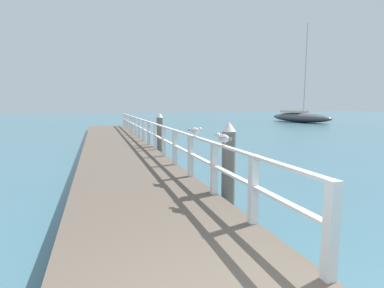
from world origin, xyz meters
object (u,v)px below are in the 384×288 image
(dock_piling_far, at_px, (160,134))
(boat_0, at_px, (300,117))
(seagull_background, at_px, (195,130))
(dock_piling_near, at_px, (228,165))
(seagull_foreground, at_px, (223,138))

(dock_piling_far, distance_m, boat_0, 28.37)
(seagull_background, bearing_deg, dock_piling_near, 83.89)
(dock_piling_far, bearing_deg, boat_0, 41.07)
(seagull_foreground, distance_m, seagull_background, 1.65)
(seagull_foreground, bearing_deg, seagull_background, 76.40)
(dock_piling_near, relative_size, boat_0, 0.15)
(seagull_foreground, height_order, seagull_background, same)
(dock_piling_near, bearing_deg, boat_0, 50.21)
(seagull_foreground, relative_size, seagull_background, 1.05)
(boat_0, bearing_deg, seagull_foreground, 40.99)
(seagull_foreground, bearing_deg, dock_piling_near, 43.75)
(dock_piling_far, xyz_separation_m, seagull_background, (-0.38, -5.97, 0.64))
(dock_piling_far, distance_m, seagull_foreground, 7.66)
(dock_piling_far, relative_size, seagull_foreground, 3.81)
(dock_piling_far, distance_m, seagull_background, 6.02)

